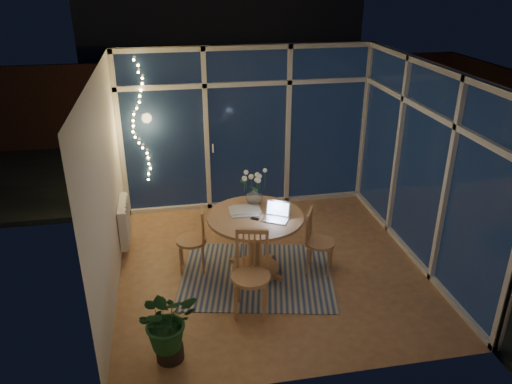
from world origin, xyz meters
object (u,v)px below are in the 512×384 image
(chair_left, at_px, (191,239))
(flower_vase, at_px, (254,196))
(laptop, at_px, (276,212))
(chair_right, at_px, (320,241))
(potted_plant, at_px, (168,329))
(chair_front, at_px, (251,275))
(dining_table, at_px, (255,244))

(chair_left, xyz_separation_m, flower_vase, (0.85, 0.12, 0.48))
(chair_left, bearing_deg, laptop, 74.30)
(chair_right, relative_size, potted_plant, 1.14)
(chair_front, xyz_separation_m, flower_vase, (0.25, 1.15, 0.43))
(flower_vase, bearing_deg, chair_right, -30.31)
(chair_front, bearing_deg, potted_plant, -133.22)
(flower_vase, distance_m, potted_plant, 2.19)
(dining_table, distance_m, chair_left, 0.84)
(potted_plant, bearing_deg, chair_left, 78.25)
(chair_left, distance_m, potted_plant, 1.67)
(chair_left, height_order, laptop, laptop)
(chair_right, xyz_separation_m, laptop, (-0.61, -0.04, 0.50))
(dining_table, relative_size, chair_right, 1.40)
(chair_front, relative_size, potted_plant, 1.32)
(chair_right, height_order, laptop, laptop)
(dining_table, relative_size, chair_front, 1.20)
(dining_table, height_order, potted_plant, dining_table)
(laptop, distance_m, potted_plant, 1.93)
(flower_vase, bearing_deg, laptop, -70.82)
(chair_front, distance_m, flower_vase, 1.25)
(laptop, bearing_deg, chair_front, -93.90)
(chair_left, bearing_deg, potted_plant, -7.25)
(chair_front, xyz_separation_m, potted_plant, (-0.94, -0.59, -0.12))
(chair_front, bearing_deg, dining_table, 90.46)
(flower_vase, relative_size, potted_plant, 0.28)
(laptop, height_order, flower_vase, laptop)
(laptop, xyz_separation_m, potted_plant, (-1.36, -1.25, -0.56))
(flower_vase, bearing_deg, potted_plant, -124.31)
(chair_left, bearing_deg, chair_right, 82.80)
(dining_table, height_order, laptop, laptop)
(chair_left, bearing_deg, dining_table, 78.92)
(dining_table, relative_size, flower_vase, 5.76)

